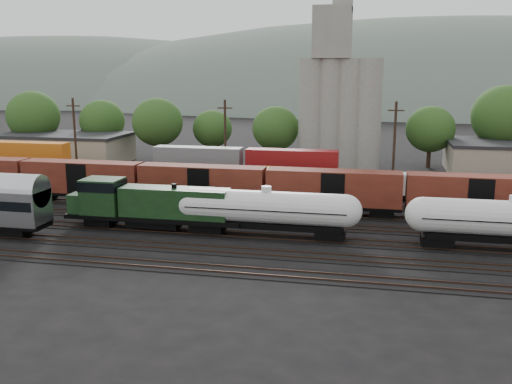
% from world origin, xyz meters
% --- Properties ---
extents(ground, '(600.00, 600.00, 0.00)m').
position_xyz_m(ground, '(0.00, 0.00, 0.00)').
color(ground, black).
extents(tracks, '(180.00, 33.20, 0.20)m').
position_xyz_m(tracks, '(0.00, 0.00, 0.05)').
color(tracks, black).
rests_on(tracks, ground).
extents(green_locomotive, '(18.57, 3.28, 4.92)m').
position_xyz_m(green_locomotive, '(-13.33, -5.00, 2.79)').
color(green_locomotive, black).
rests_on(green_locomotive, ground).
extents(tank_car_a, '(18.49, 3.31, 4.84)m').
position_xyz_m(tank_car_a, '(-0.64, -5.00, 2.86)').
color(tank_car_a, white).
rests_on(tank_car_a, ground).
extents(orange_locomotive, '(16.38, 2.73, 4.10)m').
position_xyz_m(orange_locomotive, '(0.78, 10.00, 2.35)').
color(orange_locomotive, black).
rests_on(orange_locomotive, ground).
extents(boxcar_string, '(138.20, 2.90, 4.20)m').
position_xyz_m(boxcar_string, '(-10.29, 5.00, 3.12)').
color(boxcar_string, black).
rests_on(boxcar_string, ground).
extents(container_wall, '(163.93, 2.60, 5.80)m').
position_xyz_m(container_wall, '(-14.80, 15.00, 2.60)').
color(container_wall, black).
rests_on(container_wall, ground).
extents(grain_silo, '(13.40, 5.00, 29.00)m').
position_xyz_m(grain_silo, '(3.28, 36.00, 11.26)').
color(grain_silo, gray).
rests_on(grain_silo, ground).
extents(industrial_sheds, '(119.38, 17.26, 5.10)m').
position_xyz_m(industrial_sheds, '(6.63, 35.25, 2.56)').
color(industrial_sheds, '#9E937F').
rests_on(industrial_sheds, ground).
extents(tree_band, '(163.09, 22.88, 13.84)m').
position_xyz_m(tree_band, '(8.13, 38.48, 7.50)').
color(tree_band, black).
rests_on(tree_band, ground).
extents(utility_poles, '(122.20, 0.36, 12.00)m').
position_xyz_m(utility_poles, '(0.00, 22.00, 6.21)').
color(utility_poles, black).
rests_on(utility_poles, ground).
extents(distant_hills, '(860.00, 286.00, 130.00)m').
position_xyz_m(distant_hills, '(23.92, 260.00, -20.56)').
color(distant_hills, '#59665B').
rests_on(distant_hills, ground).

